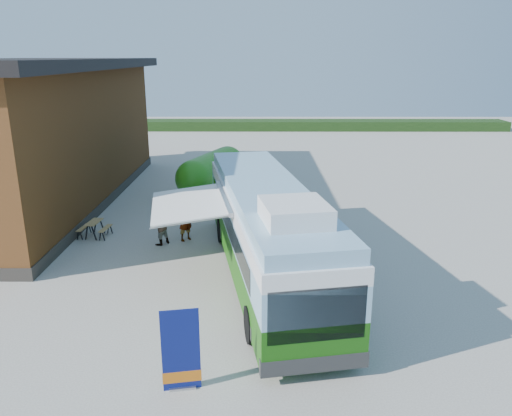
{
  "coord_description": "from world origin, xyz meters",
  "views": [
    {
      "loc": [
        1.49,
        -16.06,
        7.62
      ],
      "look_at": [
        1.4,
        4.33,
        1.4
      ],
      "focal_mm": 35.0,
      "sensor_mm": 36.0,
      "label": 1
    }
  ],
  "objects_px": {
    "bus": "(266,227)",
    "person_a": "(185,220)",
    "banner": "(181,357)",
    "slurry_tanker": "(212,171)",
    "picnic_table": "(94,225)",
    "person_b": "(159,226)"
  },
  "relations": [
    {
      "from": "banner",
      "to": "slurry_tanker",
      "type": "height_order",
      "value": "slurry_tanker"
    },
    {
      "from": "picnic_table",
      "to": "person_a",
      "type": "relative_size",
      "value": 0.72
    },
    {
      "from": "bus",
      "to": "slurry_tanker",
      "type": "bearing_deg",
      "value": 94.87
    },
    {
      "from": "bus",
      "to": "person_a",
      "type": "height_order",
      "value": "bus"
    },
    {
      "from": "banner",
      "to": "slurry_tanker",
      "type": "bearing_deg",
      "value": 82.66
    },
    {
      "from": "banner",
      "to": "picnic_table",
      "type": "height_order",
      "value": "banner"
    },
    {
      "from": "picnic_table",
      "to": "person_b",
      "type": "distance_m",
      "value": 3.2
    },
    {
      "from": "banner",
      "to": "person_b",
      "type": "relative_size",
      "value": 1.26
    },
    {
      "from": "bus",
      "to": "picnic_table",
      "type": "height_order",
      "value": "bus"
    },
    {
      "from": "bus",
      "to": "person_a",
      "type": "relative_size",
      "value": 7.04
    },
    {
      "from": "banner",
      "to": "person_b",
      "type": "height_order",
      "value": "banner"
    },
    {
      "from": "person_a",
      "to": "banner",
      "type": "bearing_deg",
      "value": -127.85
    },
    {
      "from": "banner",
      "to": "person_a",
      "type": "relative_size",
      "value": 1.14
    },
    {
      "from": "banner",
      "to": "person_b",
      "type": "xyz_separation_m",
      "value": [
        -2.34,
        9.57,
        -0.03
      ]
    },
    {
      "from": "picnic_table",
      "to": "person_b",
      "type": "bearing_deg",
      "value": -11.15
    },
    {
      "from": "banner",
      "to": "picnic_table",
      "type": "distance_m",
      "value": 11.8
    },
    {
      "from": "banner",
      "to": "bus",
      "type": "bearing_deg",
      "value": 61.81
    },
    {
      "from": "picnic_table",
      "to": "slurry_tanker",
      "type": "height_order",
      "value": "slurry_tanker"
    },
    {
      "from": "bus",
      "to": "banner",
      "type": "relative_size",
      "value": 6.16
    },
    {
      "from": "bus",
      "to": "slurry_tanker",
      "type": "distance_m",
      "value": 11.3
    },
    {
      "from": "person_b",
      "to": "slurry_tanker",
      "type": "height_order",
      "value": "slurry_tanker"
    },
    {
      "from": "picnic_table",
      "to": "slurry_tanker",
      "type": "bearing_deg",
      "value": 61.62
    }
  ]
}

